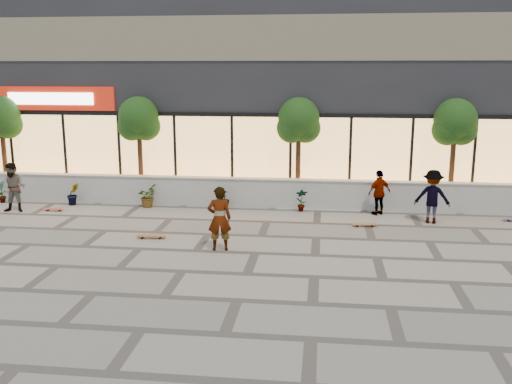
# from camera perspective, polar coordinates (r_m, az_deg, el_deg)

# --- Properties ---
(ground) EXTENTS (80.00, 80.00, 0.00)m
(ground) POSITION_cam_1_polar(r_m,az_deg,el_deg) (14.39, -7.41, -7.87)
(ground) COLOR #A49B8E
(ground) RESTS_ON ground
(planter_wall) EXTENTS (22.00, 0.42, 1.04)m
(planter_wall) POSITION_cam_1_polar(r_m,az_deg,el_deg) (20.84, -2.79, 0.04)
(planter_wall) COLOR silver
(planter_wall) RESTS_ON ground
(retail_building) EXTENTS (24.00, 9.17, 8.50)m
(retail_building) POSITION_cam_1_polar(r_m,az_deg,el_deg) (25.80, -0.84, 10.74)
(retail_building) COLOR #26262C
(retail_building) RESTS_ON ground
(shrub_a) EXTENTS (0.43, 0.29, 0.81)m
(shrub_a) POSITION_cam_1_polar(r_m,az_deg,el_deg) (23.32, -24.10, -0.01)
(shrub_a) COLOR #1B3A12
(shrub_a) RESTS_ON ground
(shrub_b) EXTENTS (0.57, 0.57, 0.81)m
(shrub_b) POSITION_cam_1_polar(r_m,az_deg,el_deg) (22.02, -17.82, -0.19)
(shrub_b) COLOR #1B3A12
(shrub_b) RESTS_ON ground
(shrub_c) EXTENTS (0.68, 0.77, 0.81)m
(shrub_c) POSITION_cam_1_polar(r_m,az_deg,el_deg) (21.02, -10.86, -0.39)
(shrub_c) COLOR #1B3A12
(shrub_c) RESTS_ON ground
(shrub_d) EXTENTS (0.64, 0.64, 0.81)m
(shrub_d) POSITION_cam_1_polar(r_m,az_deg,el_deg) (20.35, -3.32, -0.60)
(shrub_d) COLOR #1B3A12
(shrub_d) RESTS_ON ground
(shrub_e) EXTENTS (0.46, 0.35, 0.81)m
(shrub_e) POSITION_cam_1_polar(r_m,az_deg,el_deg) (20.06, 4.58, -0.81)
(shrub_e) COLOR #1B3A12
(shrub_e) RESTS_ON ground
(tree_west) EXTENTS (1.60, 1.50, 3.92)m
(tree_west) POSITION_cam_1_polar(r_m,az_deg,el_deg) (24.28, -24.15, 6.61)
(tree_west) COLOR #4B281A
(tree_west) RESTS_ON ground
(tree_midwest) EXTENTS (1.60, 1.50, 3.92)m
(tree_midwest) POSITION_cam_1_polar(r_m,az_deg,el_deg) (21.99, -11.65, 6.94)
(tree_midwest) COLOR #4B281A
(tree_midwest) RESTS_ON ground
(tree_mideast) EXTENTS (1.60, 1.50, 3.92)m
(tree_mideast) POSITION_cam_1_polar(r_m,az_deg,el_deg) (20.89, 4.29, 6.89)
(tree_mideast) COLOR #4B281A
(tree_mideast) RESTS_ON ground
(tree_east) EXTENTS (1.60, 1.50, 3.92)m
(tree_east) POSITION_cam_1_polar(r_m,az_deg,el_deg) (21.37, 19.28, 6.36)
(tree_east) COLOR #4B281A
(tree_east) RESTS_ON ground
(skater_center) EXTENTS (0.73, 0.55, 1.80)m
(skater_center) POSITION_cam_1_polar(r_m,az_deg,el_deg) (15.67, -3.68, -2.66)
(skater_center) COLOR silver
(skater_center) RESTS_ON ground
(skater_left) EXTENTS (0.91, 0.74, 1.74)m
(skater_left) POSITION_cam_1_polar(r_m,az_deg,el_deg) (21.53, -23.06, 0.40)
(skater_left) COLOR tan
(skater_left) RESTS_ON ground
(skater_right_near) EXTENTS (0.96, 0.82, 1.55)m
(skater_right_near) POSITION_cam_1_polar(r_m,az_deg,el_deg) (19.92, 12.23, -0.05)
(skater_right_near) COLOR white
(skater_right_near) RESTS_ON ground
(skater_right_far) EXTENTS (1.24, 0.87, 1.75)m
(skater_right_far) POSITION_cam_1_polar(r_m,az_deg,el_deg) (19.26, 17.23, -0.45)
(skater_right_far) COLOR maroon
(skater_right_far) RESTS_ON ground
(skateboard_center) EXTENTS (0.87, 0.29, 0.10)m
(skateboard_center) POSITION_cam_1_polar(r_m,az_deg,el_deg) (17.17, -10.44, -4.33)
(skateboard_center) COLOR #955830
(skateboard_center) RESTS_ON ground
(skateboard_left) EXTENTS (0.71, 0.19, 0.09)m
(skateboard_left) POSITION_cam_1_polar(r_m,az_deg,el_deg) (21.34, -19.59, -1.62)
(skateboard_left) COLOR #B23F21
(skateboard_left) RESTS_ON ground
(skateboard_right_near) EXTENTS (0.80, 0.30, 0.09)m
(skateboard_right_near) POSITION_cam_1_polar(r_m,az_deg,el_deg) (18.47, 10.81, -3.19)
(skateboard_right_near) COLOR #935E30
(skateboard_right_near) RESTS_ON ground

